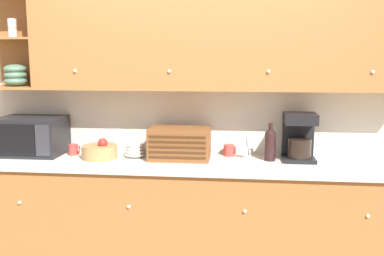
# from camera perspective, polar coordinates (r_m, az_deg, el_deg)

# --- Properties ---
(ground_plane) EXTENTS (24.00, 24.00, 0.00)m
(ground_plane) POSITION_cam_1_polar(r_m,az_deg,el_deg) (3.93, 0.35, -16.38)
(ground_plane) COLOR #896647
(wall_back) EXTENTS (5.77, 0.06, 2.60)m
(wall_back) POSITION_cam_1_polar(r_m,az_deg,el_deg) (3.60, 0.42, 2.86)
(wall_back) COLOR white
(wall_back) RESTS_ON ground_plane
(counter_unit) EXTENTS (3.39, 0.63, 0.91)m
(counter_unit) POSITION_cam_1_polar(r_m,az_deg,el_deg) (3.47, -0.17, -11.70)
(counter_unit) COLOR #A36B38
(counter_unit) RESTS_ON ground_plane
(backsplash_panel) EXTENTS (3.37, 0.01, 0.54)m
(backsplash_panel) POSITION_cam_1_polar(r_m,az_deg,el_deg) (3.58, 0.36, 0.95)
(backsplash_panel) COLOR silver
(backsplash_panel) RESTS_ON counter_unit
(upper_cabinets) EXTENTS (3.37, 0.34, 0.84)m
(upper_cabinets) POSITION_cam_1_polar(r_m,az_deg,el_deg) (3.38, 2.95, 12.14)
(upper_cabinets) COLOR #A36B38
(upper_cabinets) RESTS_ON backsplash_panel
(microwave) EXTENTS (0.52, 0.39, 0.31)m
(microwave) POSITION_cam_1_polar(r_m,az_deg,el_deg) (3.78, -20.64, -0.99)
(microwave) COLOR black
(microwave) RESTS_ON counter_unit
(mug) EXTENTS (0.09, 0.08, 0.09)m
(mug) POSITION_cam_1_polar(r_m,az_deg,el_deg) (3.67, -15.50, -2.79)
(mug) COLOR #B73D38
(mug) RESTS_ON counter_unit
(fruit_basket) EXTENTS (0.28, 0.28, 0.17)m
(fruit_basket) POSITION_cam_1_polar(r_m,az_deg,el_deg) (3.49, -12.19, -3.05)
(fruit_basket) COLOR #A87F4C
(fruit_basket) RESTS_ON counter_unit
(bowl_stack_on_counter) EXTENTS (0.18, 0.18, 0.12)m
(bowl_stack_on_counter) POSITION_cam_1_polar(r_m,az_deg,el_deg) (3.49, -7.56, -2.94)
(bowl_stack_on_counter) COLOR silver
(bowl_stack_on_counter) RESTS_ON counter_unit
(bread_box) EXTENTS (0.47, 0.30, 0.25)m
(bread_box) POSITION_cam_1_polar(r_m,az_deg,el_deg) (3.37, -1.64, -2.08)
(bread_box) COLOR brown
(bread_box) RESTS_ON counter_unit
(mug_blue_second) EXTENTS (0.10, 0.09, 0.09)m
(mug_blue_second) POSITION_cam_1_polar(r_m,az_deg,el_deg) (3.51, 5.02, -2.98)
(mug_blue_second) COLOR #B73D38
(mug_blue_second) RESTS_ON counter_unit
(wine_glass) EXTENTS (0.07, 0.07, 0.20)m
(wine_glass) POSITION_cam_1_polar(r_m,az_deg,el_deg) (3.37, 7.75, -2.00)
(wine_glass) COLOR silver
(wine_glass) RESTS_ON counter_unit
(wine_bottle) EXTENTS (0.09, 0.09, 0.30)m
(wine_bottle) POSITION_cam_1_polar(r_m,az_deg,el_deg) (3.37, 10.38, -2.04)
(wine_bottle) COLOR black
(wine_bottle) RESTS_ON counter_unit
(coffee_maker) EXTENTS (0.24, 0.24, 0.37)m
(coffee_maker) POSITION_cam_1_polar(r_m,az_deg,el_deg) (3.42, 14.08, -1.13)
(coffee_maker) COLOR black
(coffee_maker) RESTS_ON counter_unit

